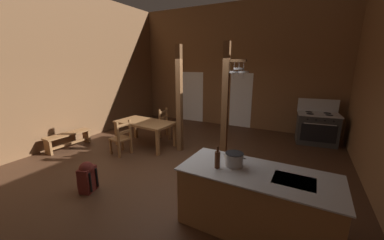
{
  "coord_description": "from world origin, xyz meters",
  "views": [
    {
      "loc": [
        2.56,
        -3.98,
        2.38
      ],
      "look_at": [
        0.21,
        0.58,
        1.07
      ],
      "focal_mm": 20.73,
      "sensor_mm": 36.0,
      "label": 1
    }
  ],
  "objects_px": {
    "kitchen_island": "(255,200)",
    "ladderback_chair_near_window": "(167,124)",
    "ladderback_chair_by_post": "(122,138)",
    "stove_range": "(317,128)",
    "bench_along_left_wall": "(68,138)",
    "bottle_tall_on_counter": "(217,159)",
    "mixing_bowl_on_counter": "(231,156)",
    "dining_table": "(145,124)",
    "stockpot_on_counter": "(234,159)",
    "backpack": "(87,176)"
  },
  "relations": [
    {
      "from": "stove_range",
      "to": "bench_along_left_wall",
      "type": "xyz_separation_m",
      "value": [
        -6.38,
        -3.75,
        -0.18
      ]
    },
    {
      "from": "bottle_tall_on_counter",
      "to": "ladderback_chair_by_post",
      "type": "bearing_deg",
      "value": 157.69
    },
    {
      "from": "bench_along_left_wall",
      "to": "backpack",
      "type": "bearing_deg",
      "value": -27.57
    },
    {
      "from": "ladderback_chair_near_window",
      "to": "bench_along_left_wall",
      "type": "height_order",
      "value": "ladderback_chair_near_window"
    },
    {
      "from": "kitchen_island",
      "to": "ladderback_chair_by_post",
      "type": "distance_m",
      "value": 3.94
    },
    {
      "from": "dining_table",
      "to": "bottle_tall_on_counter",
      "type": "height_order",
      "value": "bottle_tall_on_counter"
    },
    {
      "from": "bench_along_left_wall",
      "to": "backpack",
      "type": "height_order",
      "value": "backpack"
    },
    {
      "from": "kitchen_island",
      "to": "stove_range",
      "type": "distance_m",
      "value": 4.66
    },
    {
      "from": "backpack",
      "to": "kitchen_island",
      "type": "bearing_deg",
      "value": 8.49
    },
    {
      "from": "ladderback_chair_near_window",
      "to": "mixing_bowl_on_counter",
      "type": "bearing_deg",
      "value": -41.55
    },
    {
      "from": "bottle_tall_on_counter",
      "to": "bench_along_left_wall",
      "type": "bearing_deg",
      "value": 169.08
    },
    {
      "from": "ladderback_chair_by_post",
      "to": "dining_table",
      "type": "bearing_deg",
      "value": 80.18
    },
    {
      "from": "ladderback_chair_near_window",
      "to": "stove_range",
      "type": "bearing_deg",
      "value": 20.09
    },
    {
      "from": "ladderback_chair_near_window",
      "to": "stockpot_on_counter",
      "type": "bearing_deg",
      "value": -42.84
    },
    {
      "from": "stove_range",
      "to": "mixing_bowl_on_counter",
      "type": "distance_m",
      "value": 4.53
    },
    {
      "from": "kitchen_island",
      "to": "dining_table",
      "type": "xyz_separation_m",
      "value": [
        -3.62,
        2.0,
        0.2
      ]
    },
    {
      "from": "bench_along_left_wall",
      "to": "bottle_tall_on_counter",
      "type": "distance_m",
      "value": 5.08
    },
    {
      "from": "ladderback_chair_by_post",
      "to": "mixing_bowl_on_counter",
      "type": "height_order",
      "value": "mixing_bowl_on_counter"
    },
    {
      "from": "bottle_tall_on_counter",
      "to": "mixing_bowl_on_counter",
      "type": "bearing_deg",
      "value": 79.71
    },
    {
      "from": "ladderback_chair_by_post",
      "to": "stockpot_on_counter",
      "type": "xyz_separation_m",
      "value": [
        3.41,
        -1.14,
        0.56
      ]
    },
    {
      "from": "bench_along_left_wall",
      "to": "stockpot_on_counter",
      "type": "distance_m",
      "value": 5.24
    },
    {
      "from": "backpack",
      "to": "ladderback_chair_near_window",
      "type": "bearing_deg",
      "value": 97.71
    },
    {
      "from": "ladderback_chair_near_window",
      "to": "ladderback_chair_by_post",
      "type": "relative_size",
      "value": 1.0
    },
    {
      "from": "kitchen_island",
      "to": "ladderback_chair_near_window",
      "type": "height_order",
      "value": "ladderback_chair_near_window"
    },
    {
      "from": "ladderback_chair_by_post",
      "to": "mixing_bowl_on_counter",
      "type": "distance_m",
      "value": 3.44
    },
    {
      "from": "kitchen_island",
      "to": "stockpot_on_counter",
      "type": "bearing_deg",
      "value": 172.39
    },
    {
      "from": "stockpot_on_counter",
      "to": "dining_table",
      "type": "bearing_deg",
      "value": 149.1
    },
    {
      "from": "stove_range",
      "to": "kitchen_island",
      "type": "bearing_deg",
      "value": -101.08
    },
    {
      "from": "stove_range",
      "to": "backpack",
      "type": "relative_size",
      "value": 2.21
    },
    {
      "from": "bottle_tall_on_counter",
      "to": "kitchen_island",
      "type": "bearing_deg",
      "value": 13.2
    },
    {
      "from": "kitchen_island",
      "to": "dining_table",
      "type": "height_order",
      "value": "kitchen_island"
    },
    {
      "from": "ladderback_chair_by_post",
      "to": "stockpot_on_counter",
      "type": "bearing_deg",
      "value": -18.5
    },
    {
      "from": "stove_range",
      "to": "ladderback_chair_by_post",
      "type": "distance_m",
      "value": 5.76
    },
    {
      "from": "ladderback_chair_near_window",
      "to": "backpack",
      "type": "distance_m",
      "value": 3.46
    },
    {
      "from": "mixing_bowl_on_counter",
      "to": "backpack",
      "type": "bearing_deg",
      "value": -163.9
    },
    {
      "from": "stove_range",
      "to": "bench_along_left_wall",
      "type": "relative_size",
      "value": 1.04
    },
    {
      "from": "dining_table",
      "to": "ladderback_chair_by_post",
      "type": "xyz_separation_m",
      "value": [
        -0.14,
        -0.82,
        -0.2
      ]
    },
    {
      "from": "stockpot_on_counter",
      "to": "backpack",
      "type": "bearing_deg",
      "value": -169.45
    },
    {
      "from": "mixing_bowl_on_counter",
      "to": "ladderback_chair_near_window",
      "type": "bearing_deg",
      "value": 138.45
    },
    {
      "from": "backpack",
      "to": "bottle_tall_on_counter",
      "type": "distance_m",
      "value": 2.61
    },
    {
      "from": "dining_table",
      "to": "bench_along_left_wall",
      "type": "bearing_deg",
      "value": -147.66
    },
    {
      "from": "kitchen_island",
      "to": "bottle_tall_on_counter",
      "type": "relative_size",
      "value": 6.61
    },
    {
      "from": "dining_table",
      "to": "ladderback_chair_near_window",
      "type": "height_order",
      "value": "ladderback_chair_near_window"
    },
    {
      "from": "stockpot_on_counter",
      "to": "bottle_tall_on_counter",
      "type": "bearing_deg",
      "value": -138.5
    },
    {
      "from": "kitchen_island",
      "to": "stove_range",
      "type": "height_order",
      "value": "stove_range"
    },
    {
      "from": "kitchen_island",
      "to": "ladderback_chair_near_window",
      "type": "relative_size",
      "value": 2.3
    },
    {
      "from": "mixing_bowl_on_counter",
      "to": "bottle_tall_on_counter",
      "type": "bearing_deg",
      "value": -100.29
    },
    {
      "from": "bench_along_left_wall",
      "to": "stockpot_on_counter",
      "type": "relative_size",
      "value": 3.75
    },
    {
      "from": "ladderback_chair_by_post",
      "to": "mixing_bowl_on_counter",
      "type": "relative_size",
      "value": 4.53
    },
    {
      "from": "dining_table",
      "to": "bottle_tall_on_counter",
      "type": "relative_size",
      "value": 5.3
    }
  ]
}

